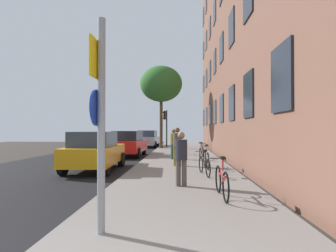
% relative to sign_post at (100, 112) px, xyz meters
% --- Properties ---
extents(ground_plane, '(41.80, 41.80, 0.00)m').
position_rel_sign_post_xyz_m(ground_plane, '(-2.19, 12.28, -1.98)').
color(ground_plane, '#332D28').
extents(road_asphalt, '(7.00, 38.00, 0.01)m').
position_rel_sign_post_xyz_m(road_asphalt, '(-4.29, 12.28, -1.98)').
color(road_asphalt, black).
rests_on(road_asphalt, ground).
extents(sidewalk, '(4.20, 38.00, 0.12)m').
position_rel_sign_post_xyz_m(sidewalk, '(1.31, 12.28, -1.92)').
color(sidewalk, gray).
rests_on(sidewalk, ground).
extents(building_facade, '(0.56, 27.00, 18.64)m').
position_rel_sign_post_xyz_m(building_facade, '(3.91, 11.78, 7.36)').
color(building_facade, brown).
rests_on(building_facade, ground).
extents(sign_post, '(0.16, 0.60, 3.32)m').
position_rel_sign_post_xyz_m(sign_post, '(0.00, 0.00, 0.00)').
color(sign_post, gray).
rests_on(sign_post, sidewalk).
extents(traffic_light, '(0.43, 0.24, 3.37)m').
position_rel_sign_post_xyz_m(traffic_light, '(-0.15, 20.71, 0.45)').
color(traffic_light, black).
rests_on(traffic_light, sidewalk).
extents(tree_near, '(3.63, 3.63, 7.09)m').
position_rel_sign_post_xyz_m(tree_near, '(-0.44, 19.17, 3.66)').
color(tree_near, '#4C3823').
rests_on(tree_near, sidewalk).
extents(bicycle_0, '(0.42, 1.66, 0.97)m').
position_rel_sign_post_xyz_m(bicycle_0, '(2.21, 2.33, -1.48)').
color(bicycle_0, black).
rests_on(bicycle_0, sidewalk).
extents(bicycle_1, '(0.43, 1.66, 0.90)m').
position_rel_sign_post_xyz_m(bicycle_1, '(2.08, 5.46, -1.51)').
color(bicycle_1, black).
rests_on(bicycle_1, sidewalk).
extents(bicycle_2, '(0.42, 1.79, 0.98)m').
position_rel_sign_post_xyz_m(bicycle_2, '(2.31, 7.22, -1.48)').
color(bicycle_2, black).
rests_on(bicycle_2, sidewalk).
extents(bicycle_3, '(0.51, 1.61, 0.89)m').
position_rel_sign_post_xyz_m(bicycle_3, '(2.42, 11.26, -1.52)').
color(bicycle_3, black).
rests_on(bicycle_3, sidewalk).
extents(bicycle_4, '(0.42, 1.67, 0.95)m').
position_rel_sign_post_xyz_m(bicycle_4, '(1.44, 13.45, -1.49)').
color(bicycle_4, black).
rests_on(bicycle_4, sidewalk).
extents(pedestrian_0, '(0.45, 0.45, 1.53)m').
position_rel_sign_post_xyz_m(pedestrian_0, '(1.26, 3.54, -0.99)').
color(pedestrian_0, '#4C4742').
rests_on(pedestrian_0, sidewalk).
extents(pedestrian_1, '(0.43, 0.43, 1.69)m').
position_rel_sign_post_xyz_m(pedestrian_1, '(1.10, 7.81, -0.90)').
color(pedestrian_1, olive).
rests_on(pedestrian_1, sidewalk).
extents(pedestrian_2, '(0.46, 0.46, 1.62)m').
position_rel_sign_post_xyz_m(pedestrian_2, '(0.86, 10.55, -0.94)').
color(pedestrian_2, '#33594C').
rests_on(pedestrian_2, sidewalk).
extents(car_0, '(1.99, 4.04, 1.62)m').
position_rel_sign_post_xyz_m(car_0, '(-2.31, 6.97, -1.14)').
color(car_0, orange).
rests_on(car_0, road_asphalt).
extents(car_1, '(1.93, 4.02, 1.62)m').
position_rel_sign_post_xyz_m(car_1, '(-2.08, 12.96, -1.14)').
color(car_1, red).
rests_on(car_1, road_asphalt).
extents(car_2, '(1.96, 4.25, 1.62)m').
position_rel_sign_post_xyz_m(car_2, '(-1.92, 22.05, -1.14)').
color(car_2, '#B7B7BC').
rests_on(car_2, road_asphalt).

